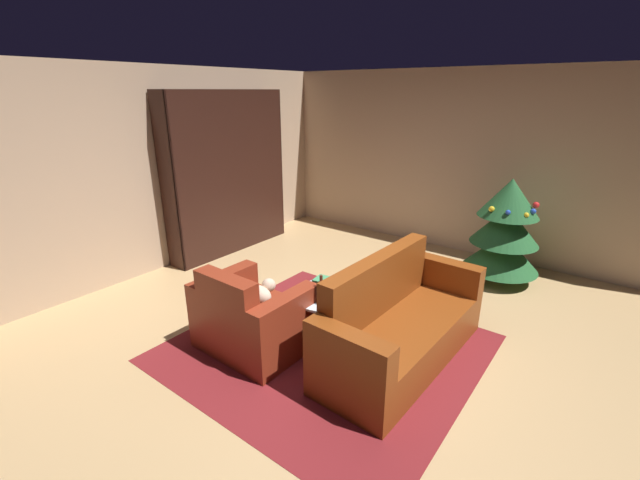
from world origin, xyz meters
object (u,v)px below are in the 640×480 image
Objects in this scene: book_stack_on_table at (323,286)px; bottle_on_table at (321,292)px; armchair_red at (252,319)px; coffee_table at (326,299)px; couch_red at (398,326)px; decorated_tree at (505,229)px; bookshelf_unit at (235,173)px.

bottle_on_table is at bearing -58.34° from book_stack_on_table.
bottle_on_table is at bearing 34.23° from armchair_red.
coffee_table is 0.24m from bottle_on_table.
couch_red is 0.71m from coffee_table.
coffee_table is at bearing -167.41° from couch_red.
book_stack_on_table is at bearing 121.66° from bottle_on_table.
decorated_tree is at bearing 71.01° from bottle_on_table.
decorated_tree reaches higher than bottle_on_table.
coffee_table is at bearing -8.47° from book_stack_on_table.
book_stack_on_table is at bearing -168.52° from couch_red.
bookshelf_unit reaches higher than decorated_tree.
bottle_on_table is 2.71m from decorated_tree.
armchair_red is at bearing -130.98° from coffee_table.
bookshelf_unit is 10.49× the size of book_stack_on_table.
armchair_red reaches higher than bottle_on_table.
couch_red is 0.74m from bottle_on_table.
couch_red is at bearing -18.73° from bookshelf_unit.
coffee_table is 0.51× the size of decorated_tree.
decorated_tree is at bearing 67.49° from book_stack_on_table.
armchair_red is 0.74× the size of decorated_tree.
armchair_red is 0.51× the size of couch_red.
armchair_red is 4.42× the size of book_stack_on_table.
bookshelf_unit is 2.37× the size of armchair_red.
couch_red reaches higher than coffee_table.
decorated_tree is (0.27, 2.24, 0.36)m from couch_red.
armchair_red is 0.71m from coffee_table.
bottle_on_table is at bearing -152.35° from couch_red.
couch_red reaches higher than armchair_red.
bottle_on_table is (0.53, 0.36, 0.28)m from armchair_red.
bookshelf_unit is 3.53m from couch_red.
couch_red is 2.28m from decorated_tree.
book_stack_on_table is (0.42, 0.53, 0.25)m from armchair_red.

